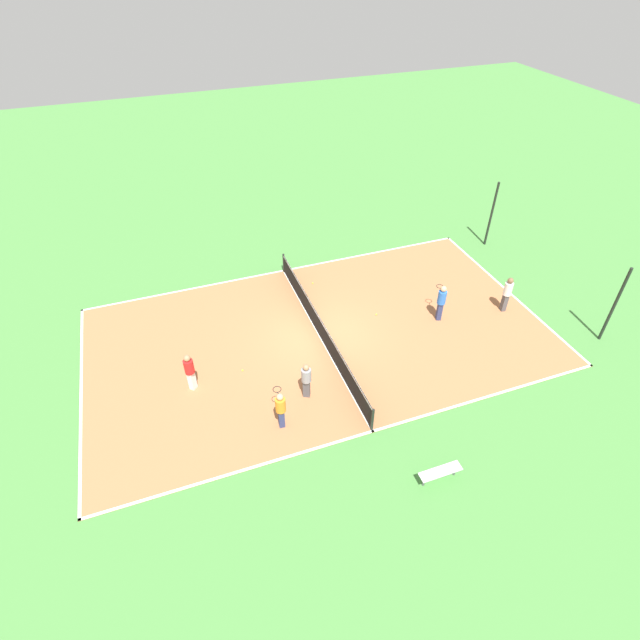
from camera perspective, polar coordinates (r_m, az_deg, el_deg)
The scene contains 14 objects.
ground_plane at distance 21.21m, azimuth 0.00°, elevation -1.89°, with size 80.00×80.00×0.00m, color #47843D.
court_surface at distance 21.21m, azimuth 0.00°, elevation -1.87°, with size 10.82×19.16×0.02m.
tennis_net at distance 20.86m, azimuth 0.00°, elevation -0.77°, with size 10.62×0.10×1.01m.
bench at distance 16.72m, azimuth 13.58°, elevation -16.57°, with size 0.36×1.41×0.45m.
player_baseline_gray at distance 18.14m, azimuth -1.57°, elevation -6.71°, with size 0.48×0.48×1.57m.
player_near_blue at distance 22.11m, azimuth 13.70°, elevation 2.20°, with size 0.99×0.62×1.75m.
player_coach_red at distance 18.98m, azimuth -14.68°, elevation -5.54°, with size 0.51×0.51×1.66m.
player_near_white at distance 23.51m, azimuth 20.61°, elevation 3.01°, with size 0.42×0.42×1.73m.
player_center_orange at distance 17.24m, azimuth -4.52°, elevation -9.98°, with size 0.96×0.42×1.57m.
tennis_ball_right_alley at distance 24.24m, azimuth -0.84°, elevation 4.24°, with size 0.07×0.07×0.07m, color #CCE033.
tennis_ball_near_net at distance 22.41m, azimuth 6.45°, elevation 0.62°, with size 0.07×0.07×0.07m, color #CCE033.
tennis_ball_far_baseline at distance 19.87m, azimuth -8.85°, elevation -5.70°, with size 0.07×0.07×0.07m, color #CCE033.
fence_post_back_left at distance 28.10m, azimuth 19.00°, elevation 11.34°, with size 0.12×0.12×3.55m.
fence_post_back_right at distance 23.21m, azimuth 30.60°, elevation 1.46°, with size 0.12×0.12×3.55m.
Camera 1 is at (15.05, -5.47, 13.91)m, focal length 28.00 mm.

